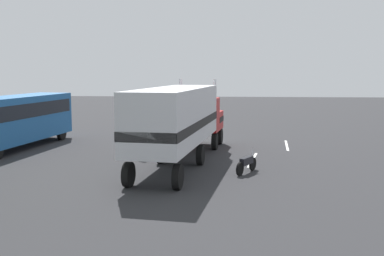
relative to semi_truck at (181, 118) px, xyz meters
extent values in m
plane|color=#2D2D30|center=(6.91, -0.44, -2.52)|extent=(120.00, 120.00, 0.00)
cube|color=silver|center=(1.38, -3.94, -2.52)|extent=(4.37, 0.83, 0.01)
cube|color=silver|center=(6.73, -6.52, -2.52)|extent=(4.40, 0.54, 0.01)
cube|color=#B21919|center=(6.78, -0.85, -0.82)|extent=(2.09, 2.70, 1.20)
cube|color=#B21919|center=(5.20, -0.65, -0.32)|extent=(1.70, 2.65, 2.20)
cube|color=silver|center=(7.72, -0.96, -0.82)|extent=(0.34, 2.09, 1.08)
cube|color=black|center=(6.78, -0.85, -0.76)|extent=(2.10, 2.74, 0.36)
cylinder|color=silver|center=(4.79, 0.51, 0.28)|extent=(0.18, 0.18, 3.40)
cylinder|color=silver|center=(4.51, -1.68, 0.28)|extent=(0.18, 0.18, 3.40)
cube|color=silver|center=(-1.11, 0.13, 0.23)|extent=(10.74, 3.87, 2.80)
cube|color=black|center=(-1.11, 0.13, -0.19)|extent=(10.75, 3.91, 0.44)
cylinder|color=silver|center=(5.77, 0.59, -1.57)|extent=(1.37, 0.80, 0.64)
cylinder|color=black|center=(7.22, 0.21, -1.97)|extent=(1.13, 0.43, 1.10)
cylinder|color=black|center=(6.95, -1.98, -1.97)|extent=(1.13, 0.43, 1.10)
cylinder|color=black|center=(4.93, 0.49, -1.97)|extent=(1.13, 0.43, 1.10)
cylinder|color=black|center=(4.66, -1.69, -1.97)|extent=(1.13, 0.43, 1.10)
cylinder|color=black|center=(0.02, 1.10, -1.97)|extent=(1.13, 0.43, 1.10)
cylinder|color=black|center=(-0.25, -1.08, -1.97)|extent=(1.13, 0.43, 1.10)
cylinder|color=black|center=(-5.19, 1.75, -1.97)|extent=(1.13, 0.43, 1.10)
cylinder|color=black|center=(-5.46, -0.44, -1.97)|extent=(1.13, 0.43, 1.10)
cylinder|color=#2D3347|center=(1.48, 2.41, -2.11)|extent=(0.18, 0.18, 0.82)
cylinder|color=#2D3347|center=(1.34, 2.46, -2.11)|extent=(0.18, 0.18, 0.82)
cylinder|color=#333338|center=(1.41, 2.43, -1.41)|extent=(0.34, 0.34, 0.58)
sphere|color=tan|center=(1.41, 2.43, -1.01)|extent=(0.23, 0.23, 0.23)
cube|color=black|center=(1.48, 2.62, -1.39)|extent=(0.30, 0.24, 0.36)
cube|color=#1E5999|center=(3.97, 11.19, -0.57)|extent=(11.22, 3.80, 2.90)
cube|color=black|center=(3.97, 11.19, 0.01)|extent=(10.57, 3.77, 0.90)
cylinder|color=black|center=(8.17, 11.84, -2.02)|extent=(1.03, 0.39, 1.00)
cylinder|color=black|center=(7.91, 9.60, -2.02)|extent=(1.03, 0.39, 1.00)
cylinder|color=black|center=(-1.38, -3.81, -2.19)|extent=(0.63, 0.40, 0.66)
cylinder|color=black|center=(-2.66, -3.13, -2.19)|extent=(0.63, 0.40, 0.66)
cube|color=black|center=(-2.02, -3.47, -1.91)|extent=(1.08, 0.73, 0.36)
cylinder|color=silver|center=(-1.47, -3.76, -1.74)|extent=(0.28, 0.19, 0.69)
camera|label=1|loc=(-24.32, -2.56, 2.46)|focal=42.81mm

